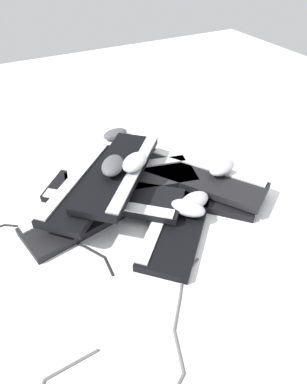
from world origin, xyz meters
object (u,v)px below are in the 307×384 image
object	(u,v)px
keyboard_4	(113,196)
keyboard_7	(201,177)
keyboard_2	(92,212)
mouse_1	(115,134)
keyboard_0	(190,191)
mouse_2	(194,201)
mouse_3	(222,167)
keyboard_5	(91,184)
keyboard_8	(119,171)
mouse_0	(113,165)
keyboard_3	(178,219)
mouse_5	(188,208)
keyboard_1	(143,189)
mouse_4	(135,162)
keyboard_6	(131,178)

from	to	relation	value
keyboard_4	keyboard_7	size ratio (longest dim) A/B	0.94
keyboard_2	mouse_1	size ratio (longest dim) A/B	4.20
keyboard_0	mouse_2	distance (m)	0.10
keyboard_2	mouse_3	world-z (taller)	mouse_3
keyboard_0	keyboard_7	distance (m)	0.06
keyboard_4	keyboard_5	world-z (taller)	keyboard_5
mouse_1	keyboard_2	bearing A→B (deg)	-129.81
keyboard_8	mouse_0	xyz separation A→B (m)	(-0.02, -0.01, 0.04)
keyboard_3	keyboard_7	world-z (taller)	keyboard_7
mouse_1	mouse_5	xyz separation A→B (m)	(-0.00, -0.57, 0.03)
keyboard_3	mouse_2	world-z (taller)	mouse_2
keyboard_1	mouse_4	world-z (taller)	mouse_4
keyboard_0	keyboard_6	xyz separation A→B (m)	(-0.16, 0.12, 0.03)
mouse_2	mouse_3	size ratio (longest dim) A/B	1.00
mouse_4	mouse_1	bearing A→B (deg)	40.33
keyboard_2	keyboard_5	distance (m)	0.09
keyboard_1	keyboard_6	xyz separation A→B (m)	(-0.03, 0.04, 0.03)
keyboard_4	mouse_4	xyz separation A→B (m)	(0.09, 0.01, 0.10)
keyboard_4	keyboard_6	size ratio (longest dim) A/B	0.92
keyboard_4	keyboard_6	world-z (taller)	same
keyboard_2	mouse_4	bearing A→B (deg)	7.75
keyboard_0	keyboard_8	bearing A→B (deg)	154.49
keyboard_0	mouse_0	world-z (taller)	mouse_0
keyboard_0	mouse_2	size ratio (longest dim) A/B	3.84
keyboard_8	mouse_5	xyz separation A→B (m)	(0.14, -0.20, -0.05)
keyboard_0	keyboard_4	bearing A→B (deg)	165.51
keyboard_1	keyboard_8	size ratio (longest dim) A/B	1.04
keyboard_1	mouse_4	size ratio (longest dim) A/B	4.01
keyboard_2	mouse_0	xyz separation A→B (m)	(0.10, 0.04, 0.13)
keyboard_4	mouse_0	xyz separation A→B (m)	(0.02, 0.03, 0.10)
keyboard_4	mouse_3	bearing A→B (deg)	-11.23
keyboard_3	mouse_4	distance (m)	0.23
mouse_1	mouse_4	xyz separation A→B (m)	(-0.09, -0.39, 0.12)
keyboard_3	keyboard_6	bearing A→B (deg)	103.82
keyboard_1	mouse_2	world-z (taller)	mouse_2
keyboard_8	mouse_4	size ratio (longest dim) A/B	3.86
keyboard_1	keyboard_4	world-z (taller)	keyboard_4
mouse_2	keyboard_5	bearing A→B (deg)	-52.93
keyboard_1	mouse_3	distance (m)	0.28
keyboard_5	keyboard_4	bearing A→B (deg)	-46.93
mouse_2	mouse_5	world-z (taller)	same
keyboard_0	keyboard_5	size ratio (longest dim) A/B	1.00
mouse_2	mouse_4	world-z (taller)	mouse_4
keyboard_0	mouse_1	xyz separation A→B (m)	(-0.08, 0.47, 0.01)
keyboard_6	keyboard_3	bearing A→B (deg)	-76.18
keyboard_4	mouse_1	size ratio (longest dim) A/B	3.88
keyboard_4	mouse_0	bearing A→B (deg)	58.74
keyboard_6	keyboard_5	bearing A→B (deg)	-179.02
keyboard_4	keyboard_7	distance (m)	0.31
mouse_4	keyboard_6	bearing A→B (deg)	48.23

